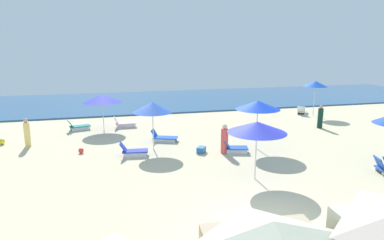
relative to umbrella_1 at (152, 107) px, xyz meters
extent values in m
plane|color=beige|center=(2.22, -8.44, -2.25)|extent=(60.00, 60.00, 0.00)
cube|color=#2F5A86|center=(2.22, 15.18, -2.19)|extent=(60.00, 12.77, 0.12)
pyramid|color=beige|center=(0.30, -12.46, 0.18)|extent=(2.37, 2.13, 0.45)
cube|color=blue|center=(8.89, -5.67, -1.79)|extent=(0.47, 0.69, 0.53)
cylinder|color=silver|center=(0.00, 0.00, -1.26)|extent=(0.05, 0.05, 1.98)
cone|color=blue|center=(0.00, 0.00, 0.00)|extent=(2.04, 2.04, 0.54)
cube|color=silver|center=(0.76, 1.05, -2.15)|extent=(1.17, 0.47, 0.19)
cube|color=silver|center=(0.94, 1.55, -2.15)|extent=(1.17, 0.47, 0.19)
cube|color=blue|center=(0.85, 1.30, -2.03)|extent=(1.50, 1.06, 0.06)
cube|color=blue|center=(0.25, 1.52, -1.80)|extent=(0.48, 0.66, 0.47)
cube|color=silver|center=(-1.04, -1.10, -2.14)|extent=(1.11, 0.16, 0.22)
cube|color=silver|center=(-0.99, -0.61, -2.14)|extent=(1.11, 0.16, 0.22)
cube|color=#2C3BBB|center=(-1.01, -0.86, -2.00)|extent=(1.29, 0.71, 0.06)
cube|color=#2C3BBB|center=(-1.58, -0.80, -1.78)|extent=(0.40, 0.59, 0.47)
cylinder|color=silver|center=(-2.56, 4.88, -1.34)|extent=(0.05, 0.05, 1.82)
cone|color=#282FC6|center=(-2.56, 4.88, -0.19)|extent=(2.48, 2.48, 0.48)
cube|color=silver|center=(-1.13, 5.00, -2.13)|extent=(1.21, 0.05, 0.25)
cube|color=silver|center=(-1.14, 5.51, -2.13)|extent=(1.21, 0.05, 0.25)
cube|color=silver|center=(-1.14, 5.25, -1.97)|extent=(1.34, 0.60, 0.06)
cube|color=silver|center=(-1.76, 5.25, -1.75)|extent=(0.30, 0.57, 0.47)
cube|color=silver|center=(-3.98, 4.99, -2.14)|extent=(1.09, 0.35, 0.22)
cube|color=silver|center=(-4.12, 5.46, -2.14)|extent=(1.09, 0.35, 0.22)
cube|color=#1F7A74|center=(-4.05, 5.22, -2.00)|extent=(1.36, 0.90, 0.06)
cube|color=#1F7A74|center=(-4.60, 5.06, -1.78)|extent=(0.48, 0.62, 0.47)
cylinder|color=silver|center=(3.50, -4.96, -1.27)|extent=(0.05, 0.05, 1.96)
cone|color=blue|center=(3.50, -4.96, -0.07)|extent=(2.36, 2.36, 0.45)
cylinder|color=silver|center=(5.29, -1.16, -1.20)|extent=(0.05, 0.05, 2.11)
cone|color=blue|center=(5.29, -1.16, 0.08)|extent=(2.31, 2.31, 0.45)
cube|color=silver|center=(3.95, -1.83, -2.14)|extent=(1.00, 0.30, 0.22)
cube|color=silver|center=(4.09, -1.31, -2.14)|extent=(1.00, 0.30, 0.22)
cube|color=#2753B2|center=(4.02, -1.57, -2.00)|extent=(1.26, 0.90, 0.06)
cube|color=#2753B2|center=(3.52, -1.44, -1.77)|extent=(0.54, 0.68, 0.48)
cylinder|color=silver|center=(13.17, 5.59, -1.12)|extent=(0.05, 0.05, 2.25)
cone|color=blue|center=(13.17, 5.59, 0.21)|extent=(1.80, 1.80, 0.42)
cube|color=silver|center=(12.95, 6.27, -2.15)|extent=(0.78, 0.96, 0.20)
cube|color=silver|center=(12.53, 6.60, -2.15)|extent=(0.78, 0.96, 0.20)
cube|color=white|center=(12.74, 6.44, -2.02)|extent=(1.32, 1.43, 0.06)
cube|color=white|center=(12.35, 5.96, -1.80)|extent=(0.65, 0.61, 0.48)
cylinder|color=#123328|center=(11.25, 1.94, -1.60)|extent=(0.45, 0.45, 1.30)
sphere|color=tan|center=(11.25, 1.94, -0.85)|extent=(0.22, 0.22, 0.22)
cylinder|color=#DF4D49|center=(3.39, -1.51, -1.61)|extent=(0.49, 0.49, 1.27)
sphere|color=beige|center=(3.39, -1.51, -0.87)|extent=(0.25, 0.25, 0.25)
cylinder|color=#F9D471|center=(-6.51, 2.18, -1.59)|extent=(0.44, 0.44, 1.32)
sphere|color=tan|center=(-6.51, 2.18, -0.83)|extent=(0.24, 0.24, 0.24)
sphere|color=red|center=(-3.65, 0.24, -2.12)|extent=(0.27, 0.27, 0.27)
cube|color=#2667A7|center=(2.28, -1.16, -2.10)|extent=(0.57, 0.61, 0.30)
sphere|color=yellow|center=(-7.99, 2.88, -2.08)|extent=(0.34, 0.34, 0.34)
camera|label=1|loc=(-2.10, -16.78, 3.12)|focal=31.28mm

